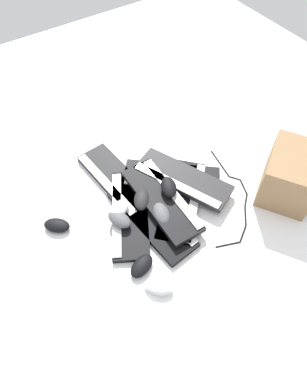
{
  "coord_description": "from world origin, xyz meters",
  "views": [
    {
      "loc": [
        0.44,
        0.73,
        1.25
      ],
      "look_at": [
        -0.05,
        -0.02,
        0.03
      ],
      "focal_mm": 32.0,
      "sensor_mm": 36.0,
      "label": 1
    }
  ],
  "objects_px": {
    "keyboard_1": "(152,219)",
    "keyboard_6": "(162,200)",
    "keyboard_0": "(129,214)",
    "keyboard_5": "(183,179)",
    "mouse_0": "(161,214)",
    "mouse_6": "(142,200)",
    "mouse_2": "(119,209)",
    "mouse_5": "(57,225)",
    "mouse_1": "(142,266)",
    "keyboard_2": "(182,200)",
    "mouse_3": "(159,286)",
    "mouse_4": "(119,219)",
    "mouse_7": "(169,187)",
    "cardboard_box": "(291,175)",
    "keyboard_3": "(171,177)",
    "keyboard_4": "(116,179)"
  },
  "relations": [
    {
      "from": "mouse_4",
      "to": "mouse_5",
      "type": "bearing_deg",
      "value": 40.55
    },
    {
      "from": "keyboard_1",
      "to": "keyboard_6",
      "type": "relative_size",
      "value": 1.02
    },
    {
      "from": "keyboard_0",
      "to": "mouse_6",
      "type": "bearing_deg",
      "value": -171.24
    },
    {
      "from": "keyboard_1",
      "to": "mouse_1",
      "type": "xyz_separation_m",
      "value": [
        0.15,
        0.16,
        0.01
      ]
    },
    {
      "from": "keyboard_0",
      "to": "mouse_5",
      "type": "xyz_separation_m",
      "value": [
        0.28,
        -0.11,
        0.01
      ]
    },
    {
      "from": "mouse_3",
      "to": "mouse_2",
      "type": "bearing_deg",
      "value": 129.99
    },
    {
      "from": "keyboard_2",
      "to": "keyboard_4",
      "type": "relative_size",
      "value": 0.94
    },
    {
      "from": "keyboard_0",
      "to": "mouse_4",
      "type": "xyz_separation_m",
      "value": [
        0.06,
        0.02,
        0.04
      ]
    },
    {
      "from": "keyboard_0",
      "to": "keyboard_5",
      "type": "bearing_deg",
      "value": -178.06
    },
    {
      "from": "keyboard_0",
      "to": "keyboard_2",
      "type": "relative_size",
      "value": 1.08
    },
    {
      "from": "keyboard_6",
      "to": "mouse_5",
      "type": "relative_size",
      "value": 4.03
    },
    {
      "from": "mouse_1",
      "to": "mouse_6",
      "type": "height_order",
      "value": "mouse_6"
    },
    {
      "from": "keyboard_2",
      "to": "mouse_5",
      "type": "bearing_deg",
      "value": -19.51
    },
    {
      "from": "mouse_0",
      "to": "mouse_6",
      "type": "height_order",
      "value": "same"
    },
    {
      "from": "mouse_2",
      "to": "mouse_7",
      "type": "xyz_separation_m",
      "value": [
        -0.23,
        0.04,
        0.03
      ]
    },
    {
      "from": "cardboard_box",
      "to": "mouse_0",
      "type": "bearing_deg",
      "value": -17.66
    },
    {
      "from": "keyboard_4",
      "to": "keyboard_5",
      "type": "relative_size",
      "value": 0.98
    },
    {
      "from": "keyboard_4",
      "to": "mouse_5",
      "type": "xyz_separation_m",
      "value": [
        0.33,
        0.08,
        0.01
      ]
    },
    {
      "from": "mouse_1",
      "to": "mouse_6",
      "type": "distance_m",
      "value": 0.29
    },
    {
      "from": "keyboard_0",
      "to": "mouse_3",
      "type": "xyz_separation_m",
      "value": [
        0.08,
        0.34,
        0.01
      ]
    },
    {
      "from": "mouse_0",
      "to": "cardboard_box",
      "type": "distance_m",
      "value": 0.58
    },
    {
      "from": "mouse_6",
      "to": "keyboard_0",
      "type": "bearing_deg",
      "value": -45.48
    },
    {
      "from": "keyboard_2",
      "to": "keyboard_5",
      "type": "height_order",
      "value": "keyboard_5"
    },
    {
      "from": "mouse_1",
      "to": "mouse_4",
      "type": "distance_m",
      "value": 0.22
    },
    {
      "from": "keyboard_5",
      "to": "mouse_2",
      "type": "xyz_separation_m",
      "value": [
        0.32,
        -0.01,
        0.01
      ]
    },
    {
      "from": "keyboard_2",
      "to": "keyboard_3",
      "type": "height_order",
      "value": "same"
    },
    {
      "from": "mouse_5",
      "to": "keyboard_2",
      "type": "bearing_deg",
      "value": -155.02
    },
    {
      "from": "keyboard_4",
      "to": "mouse_2",
      "type": "relative_size",
      "value": 4.11
    },
    {
      "from": "keyboard_0",
      "to": "keyboard_2",
      "type": "xyz_separation_m",
      "value": [
        -0.23,
        0.07,
        0.0
      ]
    },
    {
      "from": "mouse_7",
      "to": "cardboard_box",
      "type": "xyz_separation_m",
      "value": [
        -0.46,
        0.25,
        0.03
      ]
    },
    {
      "from": "keyboard_1",
      "to": "keyboard_5",
      "type": "xyz_separation_m",
      "value": [
        -0.22,
        -0.08,
        0.03
      ]
    },
    {
      "from": "keyboard_6",
      "to": "mouse_1",
      "type": "bearing_deg",
      "value": 41.02
    },
    {
      "from": "keyboard_2",
      "to": "cardboard_box",
      "type": "xyz_separation_m",
      "value": [
        -0.42,
        0.2,
        0.1
      ]
    },
    {
      "from": "mouse_6",
      "to": "mouse_7",
      "type": "distance_m",
      "value": 0.13
    },
    {
      "from": "keyboard_6",
      "to": "mouse_4",
      "type": "relative_size",
      "value": 4.03
    },
    {
      "from": "mouse_1",
      "to": "mouse_2",
      "type": "relative_size",
      "value": 1.0
    },
    {
      "from": "keyboard_0",
      "to": "keyboard_6",
      "type": "bearing_deg",
      "value": 167.28
    },
    {
      "from": "mouse_1",
      "to": "mouse_3",
      "type": "xyz_separation_m",
      "value": [
        -0.01,
        0.1,
        0.0
      ]
    },
    {
      "from": "keyboard_6",
      "to": "mouse_3",
      "type": "bearing_deg",
      "value": 54.02
    },
    {
      "from": "mouse_2",
      "to": "mouse_7",
      "type": "distance_m",
      "value": 0.23
    },
    {
      "from": "keyboard_0",
      "to": "mouse_2",
      "type": "bearing_deg",
      "value": -30.66
    },
    {
      "from": "mouse_3",
      "to": "mouse_4",
      "type": "bearing_deg",
      "value": 133.25
    },
    {
      "from": "keyboard_0",
      "to": "cardboard_box",
      "type": "relative_size",
      "value": 1.66
    },
    {
      "from": "keyboard_6",
      "to": "mouse_0",
      "type": "bearing_deg",
      "value": 53.75
    },
    {
      "from": "mouse_3",
      "to": "mouse_6",
      "type": "bearing_deg",
      "value": 113.63
    },
    {
      "from": "cardboard_box",
      "to": "mouse_2",
      "type": "bearing_deg",
      "value": -22.88
    },
    {
      "from": "keyboard_0",
      "to": "mouse_5",
      "type": "bearing_deg",
      "value": -21.82
    },
    {
      "from": "keyboard_3",
      "to": "mouse_3",
      "type": "xyz_separation_m",
      "value": [
        0.34,
        0.4,
        0.01
      ]
    },
    {
      "from": "keyboard_5",
      "to": "cardboard_box",
      "type": "distance_m",
      "value": 0.46
    },
    {
      "from": "keyboard_3",
      "to": "mouse_5",
      "type": "relative_size",
      "value": 3.93
    }
  ]
}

